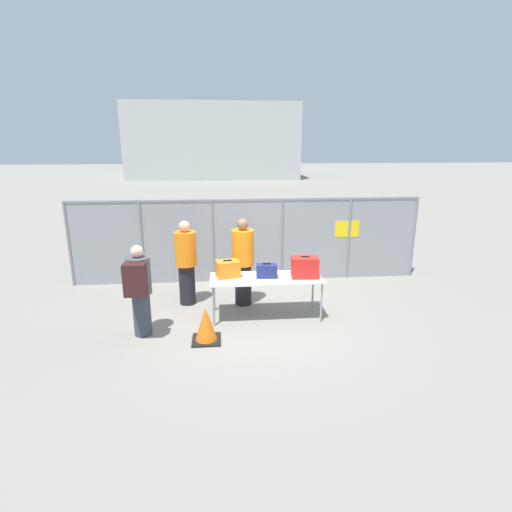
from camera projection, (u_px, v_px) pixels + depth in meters
name	position (u px, v px, depth m)	size (l,w,h in m)	color
ground_plane	(256.00, 318.00, 7.69)	(120.00, 120.00, 0.00)	gray
fence_section	(248.00, 239.00, 9.53)	(8.33, 0.07, 2.00)	gray
inspection_table	(266.00, 280.00, 7.59)	(2.12, 0.82, 0.79)	silver
suitcase_orange	(228.00, 269.00, 7.58)	(0.48, 0.39, 0.34)	orange
suitcase_navy	(267.00, 271.00, 7.55)	(0.41, 0.24, 0.28)	navy
suitcase_red	(305.00, 267.00, 7.54)	(0.52, 0.36, 0.42)	red
traveler_hooded	(139.00, 288.00, 6.75)	(0.40, 0.62, 1.62)	#383D4C
security_worker_near	(243.00, 261.00, 8.13)	(0.45, 0.45, 1.81)	black
security_worker_far	(186.00, 262.00, 8.17)	(0.44, 0.44, 1.76)	black
utility_trailer	(293.00, 237.00, 12.47)	(3.60, 2.36, 0.69)	#B2B2B7
distant_hangar	(214.00, 142.00, 40.40)	(15.68, 11.94, 6.76)	#B2B7B2
traffic_cone	(206.00, 325.00, 6.74)	(0.49, 0.49, 0.61)	black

